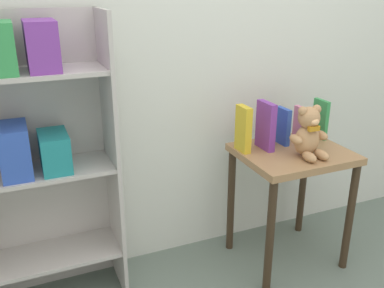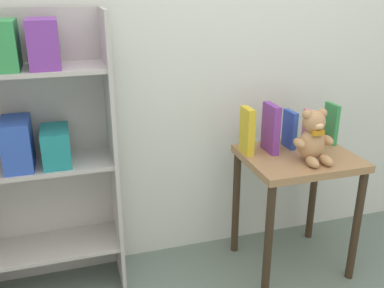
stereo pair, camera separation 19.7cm
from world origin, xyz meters
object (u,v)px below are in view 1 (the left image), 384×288
bookshelf_side (34,147)px  book_standing_purple (266,126)px  book_standing_green (320,119)px  book_standing_pink (303,125)px  display_table (292,171)px  teddy_bear (309,134)px  book_standing_yellow (243,129)px  book_standing_blue (283,126)px

bookshelf_side → book_standing_purple: (1.10, -0.11, -0.01)m
book_standing_purple → book_standing_green: 0.36m
book_standing_pink → book_standing_green: size_ratio=0.86×
bookshelf_side → book_standing_green: bearing=-3.2°
bookshelf_side → display_table: (1.22, -0.19, -0.25)m
book_standing_green → teddy_bear: bearing=-140.6°
book_standing_purple → book_standing_green: book_standing_purple is taller
teddy_bear → book_standing_yellow: teddy_bear is taller
bookshelf_side → book_standing_pink: bearing=-3.8°
display_table → book_standing_pink: size_ratio=3.50×
book_standing_blue → book_standing_green: bearing=-2.0°
teddy_bear → book_standing_blue: teddy_bear is taller
teddy_bear → book_standing_yellow: (-0.26, 0.18, 0.00)m
teddy_bear → book_standing_pink: size_ratio=1.38×
display_table → book_standing_green: size_ratio=3.01×
book_standing_blue → book_standing_pink: (0.12, -0.01, -0.01)m
bookshelf_side → display_table: bearing=-8.8°
book_standing_yellow → book_standing_green: size_ratio=1.10×
teddy_bear → book_standing_green: 0.29m
book_standing_blue → book_standing_green: 0.24m
bookshelf_side → book_standing_yellow: size_ratio=5.76×
bookshelf_side → teddy_bear: bookshelf_side is taller
display_table → book_standing_green: book_standing_green is taller
teddy_bear → book_standing_yellow: bearing=145.3°
display_table → book_standing_blue: 0.24m
bookshelf_side → book_standing_pink: (1.34, -0.09, -0.04)m
book_standing_pink → book_standing_yellow: bearing=179.6°
bookshelf_side → book_standing_pink: bookshelf_side is taller
display_table → teddy_bear: 0.24m
book_standing_purple → book_standing_blue: bearing=11.0°
book_standing_yellow → bookshelf_side: bearing=173.8°
teddy_bear → book_standing_pink: 0.21m
display_table → book_standing_pink: bearing=40.0°
book_standing_pink → display_table: bearing=-140.9°
book_standing_green → book_standing_purple: bearing=-177.1°
teddy_bear → book_standing_pink: bearing=60.8°
book_standing_pink → book_standing_purple: bearing=-176.8°
book_standing_blue → book_standing_pink: 0.12m
bookshelf_side → book_standing_yellow: (0.98, -0.09, -0.02)m
book_standing_blue → bookshelf_side: bearing=174.2°
bookshelf_side → book_standing_blue: size_ratio=6.93×
book_standing_purple → book_standing_blue: book_standing_purple is taller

